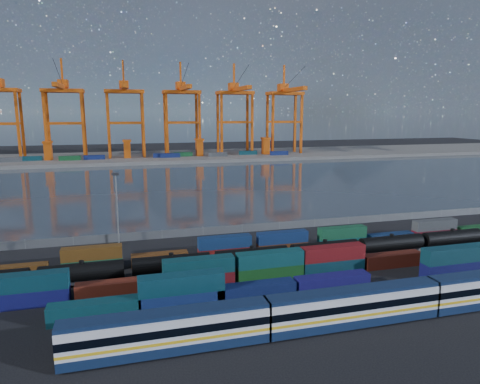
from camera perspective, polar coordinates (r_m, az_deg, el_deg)
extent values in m
plane|color=black|center=(83.23, 5.63, -10.50)|extent=(700.00, 700.00, 0.00)
plane|color=#2F3844|center=(182.02, -6.33, 1.11)|extent=(700.00, 700.00, 0.00)
cube|color=#514F4C|center=(285.18, -9.75, 4.67)|extent=(700.00, 70.00, 2.00)
cone|color=#1E2630|center=(1696.73, -22.27, 17.68)|extent=(1100.00, 1100.00, 520.00)
cone|color=#1E2630|center=(1699.62, -8.04, 17.31)|extent=(1040.00, 1040.00, 460.00)
cone|color=#1E2630|center=(1793.60, 5.26, 15.72)|extent=(960.00, 960.00, 380.00)
cone|color=#1E2630|center=(1941.17, 15.24, 13.83)|extent=(840.00, 840.00, 300.00)
cube|color=silver|center=(56.89, -9.52, -17.74)|extent=(26.30, 3.16, 4.00)
cube|color=#101F3C|center=(57.91, -9.45, -19.57)|extent=(26.30, 3.22, 1.26)
cube|color=#101F3C|center=(55.85, -9.59, -15.69)|extent=(26.30, 2.84, 0.53)
cube|color=gold|center=(57.29, -9.49, -18.48)|extent=(26.33, 3.25, 0.38)
cube|color=black|center=(56.69, -9.53, -17.36)|extent=(26.33, 3.25, 1.05)
cube|color=black|center=(58.21, -19.09, -20.54)|extent=(3.16, 2.10, 0.74)
cube|color=black|center=(59.63, -0.09, -19.10)|extent=(3.16, 2.10, 0.74)
cube|color=silver|center=(64.41, 14.95, -14.43)|extent=(26.30, 3.16, 4.00)
cube|color=#101F3C|center=(65.32, 14.86, -16.10)|extent=(26.30, 3.22, 1.26)
cube|color=#101F3C|center=(63.50, 15.05, -12.57)|extent=(26.30, 2.84, 0.53)
cube|color=gold|center=(64.77, 14.91, -15.10)|extent=(26.33, 3.25, 0.38)
cube|color=black|center=(64.24, 14.97, -14.09)|extent=(26.33, 3.25, 1.05)
cube|color=black|center=(61.83, 7.06, -18.03)|extent=(3.16, 2.10, 0.74)
cube|color=black|center=(70.34, 21.56, -15.02)|extent=(3.16, 2.10, 0.74)
cube|color=black|center=(74.89, 26.35, -13.79)|extent=(3.16, 2.10, 0.74)
cube|color=#0D3A44|center=(68.09, -18.77, -14.73)|extent=(13.08, 2.66, 2.83)
cube|color=navy|center=(68.36, -7.75, -14.13)|extent=(13.08, 2.66, 2.83)
cube|color=#0D3747|center=(67.23, -7.81, -11.94)|extent=(13.08, 2.66, 2.83)
cube|color=#0F1B4D|center=(70.71, 2.08, -13.16)|extent=(13.08, 2.66, 2.83)
cube|color=navy|center=(75.65, 12.18, -11.77)|extent=(13.08, 2.66, 2.83)
cube|color=#0F114D|center=(89.43, 26.64, -9.14)|extent=(13.08, 2.66, 2.83)
cube|color=#0C3440|center=(88.57, 26.79, -7.41)|extent=(13.08, 2.66, 2.83)
cube|color=#0F104F|center=(76.35, -26.39, -12.54)|extent=(12.27, 2.50, 2.66)
cube|color=#0C323F|center=(75.39, -26.56, -10.67)|extent=(12.27, 2.50, 2.66)
cube|color=maroon|center=(74.85, -16.38, -12.29)|extent=(12.27, 2.50, 2.66)
cube|color=#5D0D12|center=(75.75, -5.49, -11.61)|extent=(12.27, 2.50, 2.66)
cube|color=#0C3940|center=(74.78, -5.53, -9.72)|extent=(12.27, 2.50, 2.66)
cube|color=#124517|center=(78.82, 4.00, -10.68)|extent=(12.27, 2.50, 2.66)
cube|color=#0D4146|center=(77.90, 4.03, -8.85)|extent=(12.27, 2.50, 2.66)
cube|color=#0B2D3A|center=(83.60, 12.22, -9.63)|extent=(12.27, 2.50, 2.66)
cube|color=maroon|center=(82.72, 12.29, -7.90)|extent=(12.27, 2.50, 2.66)
cube|color=#4D180F|center=(90.08, 19.58, -8.52)|extent=(12.27, 2.50, 2.66)
cube|color=#46484C|center=(98.07, 25.99, -7.44)|extent=(12.27, 2.50, 2.66)
cube|color=#593311|center=(89.41, -27.75, -9.39)|extent=(11.05, 2.25, 2.39)
cube|color=#165232|center=(87.43, -19.04, -9.16)|extent=(11.05, 2.25, 2.39)
cube|color=#5B3712|center=(86.67, -19.14, -7.67)|extent=(11.05, 2.25, 2.39)
cube|color=#5E3312|center=(87.42, -10.65, -8.75)|extent=(11.05, 2.25, 2.39)
cube|color=maroon|center=(89.36, -2.04, -8.13)|extent=(11.05, 2.25, 2.39)
cube|color=navy|center=(88.62, -2.05, -6.67)|extent=(11.05, 2.25, 2.39)
cube|color=#532810|center=(92.97, 5.66, -7.42)|extent=(11.05, 2.25, 2.39)
cube|color=navy|center=(92.26, 5.68, -6.01)|extent=(11.05, 2.25, 2.39)
cube|color=#0D4846|center=(98.80, 13.41, -6.58)|extent=(11.05, 2.25, 2.39)
cube|color=#155131|center=(98.13, 13.47, -5.24)|extent=(11.05, 2.25, 2.39)
cube|color=#102650|center=(105.25, 19.41, -5.83)|extent=(11.05, 2.25, 2.39)
cube|color=#5B0D19|center=(112.38, 24.44, -5.16)|extent=(11.05, 2.25, 2.39)
cube|color=#404445|center=(111.79, 24.53, -3.98)|extent=(11.05, 2.25, 2.39)
cube|color=#13491E|center=(120.72, 29.05, -4.51)|extent=(11.05, 2.25, 2.39)
cube|color=black|center=(83.09, -27.66, -11.52)|extent=(2.72, 1.96, 0.65)
cylinder|color=black|center=(80.65, -20.31, -9.95)|extent=(14.13, 3.15, 3.15)
cylinder|color=black|center=(80.08, -20.39, -8.78)|extent=(0.87, 0.87, 0.54)
cube|color=black|center=(81.26, -20.23, -11.10)|extent=(14.67, 2.17, 0.43)
cube|color=black|center=(82.03, -23.68, -11.47)|extent=(2.72, 1.96, 0.65)
cube|color=black|center=(81.10, -16.70, -11.25)|extent=(2.72, 1.96, 0.65)
cylinder|color=black|center=(80.67, -9.14, -9.39)|extent=(14.13, 3.15, 3.15)
cylinder|color=black|center=(80.09, -9.17, -8.22)|extent=(0.87, 0.87, 0.54)
cube|color=black|center=(81.28, -9.10, -10.54)|extent=(14.67, 2.17, 0.43)
cube|color=black|center=(81.11, -12.59, -11.05)|extent=(2.72, 1.96, 0.65)
cube|color=black|center=(82.05, -5.64, -10.58)|extent=(2.72, 1.96, 0.65)
cylinder|color=black|center=(83.61, 1.59, -8.53)|extent=(14.13, 3.15, 3.15)
cylinder|color=black|center=(83.05, 1.60, -7.39)|extent=(0.87, 0.87, 0.54)
cube|color=black|center=(84.19, 1.59, -9.65)|extent=(14.67, 2.17, 0.43)
cube|color=black|center=(83.13, -1.69, -10.24)|extent=(2.72, 1.96, 0.65)
cube|color=black|center=(85.83, 4.75, -9.59)|extent=(2.72, 1.96, 0.65)
cylinder|color=black|center=(89.18, 11.24, -7.49)|extent=(14.13, 3.15, 3.15)
cylinder|color=black|center=(88.66, 11.28, -6.43)|extent=(0.87, 0.87, 0.54)
cube|color=black|center=(89.73, 11.20, -8.55)|extent=(14.67, 2.17, 0.43)
cube|color=black|center=(87.87, 8.30, -9.17)|extent=(2.72, 1.96, 0.65)
cube|color=black|center=(92.09, 13.94, -8.45)|extent=(2.72, 1.96, 0.65)
cylinder|color=black|center=(96.94, 19.51, -6.44)|extent=(14.13, 3.15, 3.15)
cylinder|color=black|center=(96.46, 19.57, -5.45)|extent=(0.87, 0.87, 0.54)
cube|color=black|center=(97.44, 19.45, -7.42)|extent=(14.67, 2.17, 0.43)
cube|color=black|center=(94.94, 16.98, -8.02)|extent=(2.72, 1.96, 0.65)
cube|color=black|center=(100.38, 21.74, -7.30)|extent=(2.72, 1.96, 0.65)
cylinder|color=black|center=(106.40, 26.41, -5.45)|extent=(14.13, 3.15, 3.15)
cylinder|color=black|center=(105.96, 26.48, -4.54)|extent=(0.87, 0.87, 0.54)
cube|color=black|center=(106.86, 26.33, -6.35)|extent=(14.67, 2.17, 0.43)
cube|color=black|center=(103.86, 24.28, -6.90)|extent=(2.72, 1.96, 0.65)
cube|color=black|center=(110.24, 28.22, -6.25)|extent=(2.72, 1.96, 0.65)
cube|color=#595B5E|center=(108.17, 0.28, -4.88)|extent=(160.00, 0.06, 2.00)
cylinder|color=slate|center=(106.56, -26.73, -6.23)|extent=(0.12, 0.12, 2.20)
cylinder|color=slate|center=(104.99, -21.35, -6.06)|extent=(0.12, 0.12, 2.20)
cylinder|color=slate|center=(104.36, -15.86, -5.82)|extent=(0.12, 0.12, 2.20)
cylinder|color=slate|center=(104.68, -10.36, -5.53)|extent=(0.12, 0.12, 2.20)
cylinder|color=slate|center=(105.96, -4.95, -5.20)|extent=(0.12, 0.12, 2.20)
cylinder|color=slate|center=(108.14, 0.28, -4.83)|extent=(0.12, 0.12, 2.20)
cylinder|color=slate|center=(111.18, 5.26, -4.44)|extent=(0.12, 0.12, 2.20)
cylinder|color=slate|center=(115.02, 9.94, -4.05)|extent=(0.12, 0.12, 2.20)
cylinder|color=slate|center=(119.57, 14.28, -3.65)|extent=(0.12, 0.12, 2.20)
cylinder|color=slate|center=(124.76, 18.29, -3.27)|extent=(0.12, 0.12, 2.20)
cylinder|color=slate|center=(130.51, 21.95, -2.91)|extent=(0.12, 0.12, 2.20)
cylinder|color=slate|center=(136.75, 25.29, -2.57)|extent=(0.12, 0.12, 2.20)
cylinder|color=slate|center=(143.41, 28.32, -2.26)|extent=(0.12, 0.12, 2.20)
cylinder|color=slate|center=(100.72, -16.06, -2.37)|extent=(0.36, 0.36, 16.00)
cube|color=black|center=(99.24, -16.30, 2.31)|extent=(1.60, 0.40, 0.60)
cube|color=#C94D0E|center=(277.57, -27.47, 7.63)|extent=(1.50, 1.50, 42.17)
cube|color=#C94D0E|center=(288.59, -27.02, 7.74)|extent=(1.50, 1.50, 42.17)
cube|color=#C94D0E|center=(290.72, -29.06, 7.99)|extent=(20.62, 1.31, 1.31)
cube|color=#C94D0E|center=(275.02, -24.51, 7.85)|extent=(1.50, 1.50, 42.17)
cube|color=#C94D0E|center=(286.13, -24.17, 7.95)|extent=(1.50, 1.50, 42.17)
cube|color=#C94D0E|center=(272.64, -20.20, 8.14)|extent=(1.50, 1.50, 42.17)
cube|color=#C94D0E|center=(283.84, -20.02, 8.22)|extent=(1.50, 1.50, 42.17)
cube|color=#C94D0E|center=(273.57, -22.40, 8.44)|extent=(20.62, 1.31, 1.31)
cube|color=#C94D0E|center=(284.74, -22.14, 8.52)|extent=(20.62, 1.31, 1.31)
cube|color=#C94D0E|center=(279.34, -22.54, 12.36)|extent=(23.43, 13.12, 2.06)
cube|color=#C94D0E|center=(268.28, -22.86, 12.85)|extent=(2.81, 44.98, 2.34)
cube|color=#C94D0E|center=(283.28, -22.51, 13.19)|extent=(5.62, 7.50, 4.69)
cube|color=#C94D0E|center=(281.92, -22.66, 14.63)|extent=(1.12, 1.12, 14.99)
cylinder|color=black|center=(266.47, -23.02, 14.27)|extent=(0.22, 38.57, 12.72)
cube|color=#C94D0E|center=(271.89, -17.15, 8.31)|extent=(1.50, 1.50, 42.17)
cube|color=#C94D0E|center=(283.13, -17.09, 8.39)|extent=(1.50, 1.50, 42.17)
cube|color=#C94D0E|center=(272.15, -12.76, 8.52)|extent=(1.50, 1.50, 42.17)
cube|color=#C94D0E|center=(283.37, -12.88, 8.59)|extent=(1.50, 1.50, 42.17)
cube|color=#C94D0E|center=(271.76, -14.97, 8.87)|extent=(20.62, 1.31, 1.31)
cube|color=#C94D0E|center=(283.00, -15.01, 8.92)|extent=(20.62, 1.31, 1.31)
cube|color=#C94D0E|center=(277.57, -15.18, 12.81)|extent=(23.43, 13.12, 2.06)
cube|color=#C94D0E|center=(266.43, -15.18, 13.32)|extent=(2.81, 44.98, 2.34)
cube|color=#C94D0E|center=(281.53, -15.23, 13.63)|extent=(5.62, 7.50, 4.69)
cube|color=#C94D0E|center=(280.16, -15.30, 15.09)|extent=(1.12, 1.12, 14.99)
cylinder|color=black|center=(264.61, -15.24, 14.76)|extent=(0.22, 38.57, 12.72)
cube|color=#C94D0E|center=(273.25, -9.72, 8.64)|extent=(1.50, 1.50, 42.17)
cube|color=#C94D0E|center=(284.43, -9.95, 8.70)|extent=(1.50, 1.50, 42.17)
cube|color=#C94D0E|center=(276.13, -5.41, 8.76)|extent=(1.50, 1.50, 42.17)
cube|color=#C94D0E|center=(287.20, -5.81, 8.82)|extent=(1.50, 1.50, 42.17)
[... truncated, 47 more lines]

